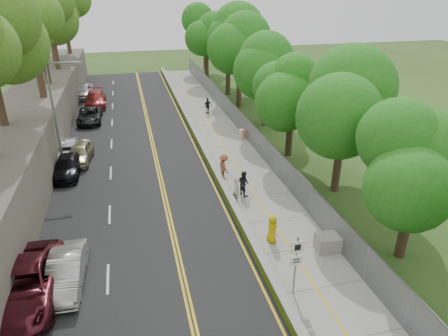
{
  "coord_description": "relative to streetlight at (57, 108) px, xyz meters",
  "views": [
    {
      "loc": [
        -5.38,
        -15.93,
        12.96
      ],
      "look_at": [
        0.5,
        8.0,
        1.4
      ],
      "focal_mm": 32.0,
      "sensor_mm": 36.0,
      "label": 1
    }
  ],
  "objects": [
    {
      "name": "ground",
      "position": [
        10.46,
        -14.0,
        -4.64
      ],
      "size": [
        140.0,
        140.0,
        0.0
      ],
      "primitive_type": "plane",
      "color": "#33511E",
      "rests_on": "ground"
    },
    {
      "name": "road",
      "position": [
        5.06,
        1.0,
        -4.62
      ],
      "size": [
        11.2,
        66.0,
        0.04
      ],
      "primitive_type": "cube",
      "color": "black",
      "rests_on": "ground"
    },
    {
      "name": "sidewalk",
      "position": [
        13.01,
        1.0,
        -4.61
      ],
      "size": [
        4.2,
        66.0,
        0.05
      ],
      "primitive_type": "cube",
      "color": "gray",
      "rests_on": "ground"
    },
    {
      "name": "jersey_barrier",
      "position": [
        10.71,
        1.0,
        -4.34
      ],
      "size": [
        0.42,
        66.0,
        0.6
      ],
      "primitive_type": "cube",
      "color": "#9EE418",
      "rests_on": "ground"
    },
    {
      "name": "rock_embankment",
      "position": [
        -3.04,
        1.0,
        -2.64
      ],
      "size": [
        5.0,
        66.0,
        4.0
      ],
      "primitive_type": "cube",
      "color": "#595147",
      "rests_on": "ground"
    },
    {
      "name": "chainlink_fence",
      "position": [
        15.11,
        1.0,
        -3.64
      ],
      "size": [
        0.04,
        66.0,
        2.0
      ],
      "primitive_type": "cube",
      "color": "slate",
      "rests_on": "ground"
    },
    {
      "name": "trees_embankment",
      "position": [
        -2.54,
        1.0,
        5.86
      ],
      "size": [
        6.4,
        66.0,
        13.0
      ],
      "primitive_type": null,
      "color": "#528B24",
      "rests_on": "rock_embankment"
    },
    {
      "name": "trees_fenceside",
      "position": [
        17.46,
        1.0,
        2.36
      ],
      "size": [
        7.0,
        66.0,
        14.0
      ],
      "primitive_type": null,
      "color": "#2A7E1D",
      "rests_on": "ground"
    },
    {
      "name": "streetlight",
      "position": [
        0.0,
        0.0,
        0.0
      ],
      "size": [
        2.52,
        0.22,
        8.0
      ],
      "color": "gray",
      "rests_on": "ground"
    },
    {
      "name": "signpost",
      "position": [
        11.51,
        -17.02,
        -2.68
      ],
      "size": [
        0.62,
        0.09,
        3.1
      ],
      "color": "gray",
      "rests_on": "sidewalk"
    },
    {
      "name": "construction_barrel",
      "position": [
        14.71,
        2.56,
        -4.17
      ],
      "size": [
        0.51,
        0.51,
        0.83
      ],
      "primitive_type": "cylinder",
      "color": "orange",
      "rests_on": "sidewalk"
    },
    {
      "name": "concrete_block",
      "position": [
        14.56,
        -14.39,
        -4.16
      ],
      "size": [
        1.37,
        1.08,
        0.86
      ],
      "primitive_type": "cube",
      "rotation": [
        0.0,
        0.0,
        -0.09
      ],
      "color": "gray",
      "rests_on": "sidewalk"
    },
    {
      "name": "car_1",
      "position": [
        1.46,
        -13.91,
        -3.89
      ],
      "size": [
        1.68,
        4.38,
        1.42
      ],
      "primitive_type": "imported",
      "rotation": [
        0.0,
        0.0,
        -0.04
      ],
      "color": "silver",
      "rests_on": "road"
    },
    {
      "name": "car_2",
      "position": [
        -0.14,
        -14.57,
        -3.77
      ],
      "size": [
        2.93,
        6.08,
        1.67
      ],
      "primitive_type": "imported",
      "rotation": [
        0.0,
        0.0,
        -0.03
      ],
      "color": "#4E161E",
      "rests_on": "road"
    },
    {
      "name": "car_3",
      "position": [
        0.25,
        -1.52,
        -3.93
      ],
      "size": [
        2.1,
        4.68,
        1.33
      ],
      "primitive_type": "imported",
      "rotation": [
        0.0,
        0.0,
        -0.05
      ],
      "color": "black",
      "rests_on": "road"
    },
    {
      "name": "car_4",
      "position": [
        0.95,
        0.71,
        -3.87
      ],
      "size": [
        2.14,
        4.43,
        1.46
      ],
      "primitive_type": "imported",
      "rotation": [
        0.0,
        0.0,
        -0.1
      ],
      "color": "tan",
      "rests_on": "road"
    },
    {
      "name": "car_5",
      "position": [
        -0.13,
        1.42,
        -3.88
      ],
      "size": [
        1.58,
        4.41,
        1.45
      ],
      "primitive_type": "imported",
      "rotation": [
        0.0,
        0.0,
        -0.01
      ],
      "color": "#ABAFB2",
      "rests_on": "road"
    },
    {
      "name": "car_6",
      "position": [
        1.13,
        10.69,
        -3.92
      ],
      "size": [
        2.32,
        4.92,
        1.36
      ],
      "primitive_type": "imported",
      "rotation": [
        0.0,
        0.0,
        -0.01
      ],
      "color": "black",
      "rests_on": "road"
    },
    {
      "name": "car_7",
      "position": [
        1.46,
        16.58,
        -3.8
      ],
      "size": [
        2.36,
        5.55,
        1.6
      ],
      "primitive_type": "imported",
      "rotation": [
        0.0,
        0.0,
        0.02
      ],
      "color": "maroon",
      "rests_on": "road"
    },
    {
      "name": "car_8",
      "position": [
        -0.14,
        20.85,
        -3.79
      ],
      "size": [
        2.32,
        4.91,
        1.62
      ],
      "primitive_type": "imported",
      "rotation": [
        0.0,
        0.0,
        -0.08
      ],
      "color": "white",
      "rests_on": "road"
    },
    {
      "name": "painter_0",
      "position": [
        11.91,
        -13.0,
        -3.78
      ],
      "size": [
        0.69,
        0.89,
        1.61
      ],
      "primitive_type": "imported",
      "rotation": [
        0.0,
        0.0,
        1.82
      ],
      "color": "#D4AF06",
      "rests_on": "sidewalk"
    },
    {
      "name": "painter_1",
      "position": [
        11.21,
        -8.31,
        -3.73
      ],
      "size": [
        0.53,
        0.7,
        1.72
      ],
      "primitive_type": "imported",
      "rotation": [
        0.0,
        0.0,
        1.78
      ],
      "color": "beige",
      "rests_on": "sidewalk"
    },
    {
      "name": "painter_2",
      "position": [
        11.91,
        -7.56,
        -3.74
      ],
      "size": [
        0.93,
        1.02,
        1.71
      ],
      "primitive_type": "imported",
      "rotation": [
        0.0,
        0.0,
        1.98
      ],
      "color": "black",
      "rests_on": "sidewalk"
    },
    {
      "name": "painter_3",
      "position": [
        11.21,
        -4.94,
        -3.65
      ],
      "size": [
        0.93,
        1.33,
        1.88
      ],
      "primitive_type": "imported",
      "rotation": [
        0.0,
        0.0,
        1.78
      ],
      "color": "brown",
      "rests_on": "sidewalk"
    },
    {
      "name": "person_far",
      "position": [
        13.26,
        10.65,
        -3.74
      ],
      "size": [
        1.08,
        0.78,
        1.7
      ],
      "primitive_type": "imported",
      "rotation": [
        0.0,
        0.0,
        3.56
      ],
      "color": "black",
      "rests_on": "sidewalk"
    }
  ]
}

